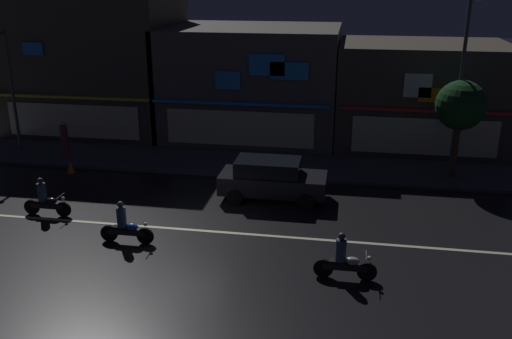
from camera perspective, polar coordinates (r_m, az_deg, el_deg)
name	(u,v)px	position (r m, az deg, el deg)	size (l,w,h in m)	color
ground_plane	(189,230)	(20.28, -6.92, -6.17)	(140.00, 140.00, 0.00)	black
lane_divider_stripe	(189,230)	(20.28, -6.92, -6.15)	(28.83, 0.16, 0.01)	beige
sidewalk_far	(232,163)	(26.99, -2.46, 0.70)	(30.35, 3.73, 0.14)	#424447
storefront_left_block	(95,53)	(33.85, -16.17, 11.45)	(9.25, 6.97, 8.97)	#4C443A
storefront_center_block	(252,82)	(31.58, -0.39, 9.00)	(9.49, 7.63, 6.05)	#56514C
storefront_right_block	(420,95)	(30.88, 16.45, 7.37)	(8.59, 6.62, 5.41)	#4C443A
streetlamp_west	(8,80)	(30.43, -24.11, 8.34)	(0.44, 1.64, 6.00)	#47494C
streetlamp_mid	(463,74)	(25.21, 20.43, 9.15)	(0.44, 1.64, 7.90)	#47494C
pedestrian_on_sidewalk	(65,141)	(28.86, -19.03, 2.80)	(0.36, 0.36, 1.84)	brown
street_tree	(461,106)	(25.50, 20.26, 6.14)	(2.16, 2.16, 4.35)	#473323
parked_car_near_kerb	(272,179)	(22.56, 1.62, -0.94)	(4.30, 1.98, 1.67)	black
motorcycle_lead	(344,260)	(17.02, 8.99, -9.14)	(1.90, 0.60, 1.52)	black
motorcycle_following	(45,200)	(22.52, -20.81, -2.94)	(1.90, 0.60, 1.52)	black
motorcycle_opposite_lane	(125,226)	(19.48, -13.30, -5.63)	(1.90, 0.60, 1.52)	black
traffic_cone	(71,167)	(27.14, -18.49, 0.25)	(0.36, 0.36, 0.55)	orange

